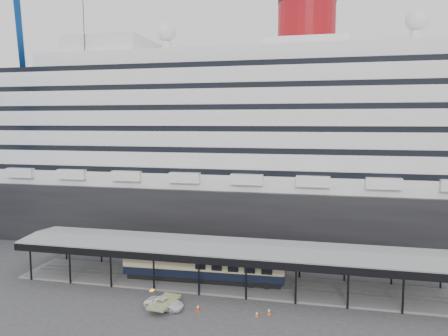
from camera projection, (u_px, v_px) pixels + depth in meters
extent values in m
plane|color=#333336|center=(220.00, 300.00, 51.23)|extent=(200.00, 200.00, 0.00)
cube|color=black|center=(260.00, 207.00, 81.72)|extent=(130.00, 30.00, 10.00)
cylinder|color=maroon|center=(306.00, 27.00, 76.51)|extent=(10.00, 10.00, 9.00)
sphere|color=silver|center=(166.00, 32.00, 82.22)|extent=(3.60, 3.60, 3.60)
sphere|color=silver|center=(416.00, 20.00, 72.51)|extent=(3.60, 3.60, 3.60)
cube|color=slate|center=(229.00, 284.00, 56.06)|extent=(56.00, 8.00, 0.24)
cube|color=slate|center=(228.00, 285.00, 55.35)|extent=(54.00, 0.08, 0.10)
cube|color=slate|center=(231.00, 281.00, 56.74)|extent=(54.00, 0.08, 0.10)
cube|color=black|center=(221.00, 262.00, 51.24)|extent=(56.00, 0.18, 0.90)
cube|color=black|center=(236.00, 242.00, 59.97)|extent=(56.00, 0.18, 0.90)
cube|color=slate|center=(229.00, 245.00, 55.52)|extent=(56.00, 9.00, 0.24)
cube|color=blue|center=(17.00, 8.00, 70.75)|extent=(12.92, 17.86, 16.80)
cylinder|color=black|center=(86.00, 106.00, 76.25)|extent=(0.12, 0.12, 47.21)
imported|color=white|center=(164.00, 303.00, 48.81)|extent=(4.68, 2.62, 1.24)
cube|color=black|center=(203.00, 278.00, 56.78)|extent=(20.19, 3.04, 0.67)
cube|color=black|center=(203.00, 272.00, 56.69)|extent=(21.16, 3.46, 1.05)
cube|color=#C5B98E|center=(203.00, 263.00, 56.56)|extent=(21.16, 3.50, 1.25)
cube|color=black|center=(203.00, 257.00, 56.48)|extent=(21.16, 3.46, 0.38)
cube|color=red|center=(198.00, 311.00, 48.23)|extent=(0.46, 0.46, 0.03)
cone|color=red|center=(198.00, 307.00, 48.19)|extent=(0.38, 0.38, 0.81)
cylinder|color=white|center=(198.00, 307.00, 48.18)|extent=(0.26, 0.26, 0.16)
cube|color=#F1530D|center=(257.00, 317.00, 46.83)|extent=(0.37, 0.37, 0.03)
cone|color=#F1530D|center=(257.00, 314.00, 46.79)|extent=(0.31, 0.31, 0.65)
cylinder|color=white|center=(257.00, 313.00, 46.79)|extent=(0.21, 0.21, 0.13)
cube|color=#EB570D|center=(269.00, 314.00, 47.40)|extent=(0.43, 0.43, 0.03)
cone|color=#EB570D|center=(269.00, 311.00, 47.36)|extent=(0.36, 0.36, 0.74)
cylinder|color=white|center=(269.00, 310.00, 47.35)|extent=(0.23, 0.23, 0.14)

